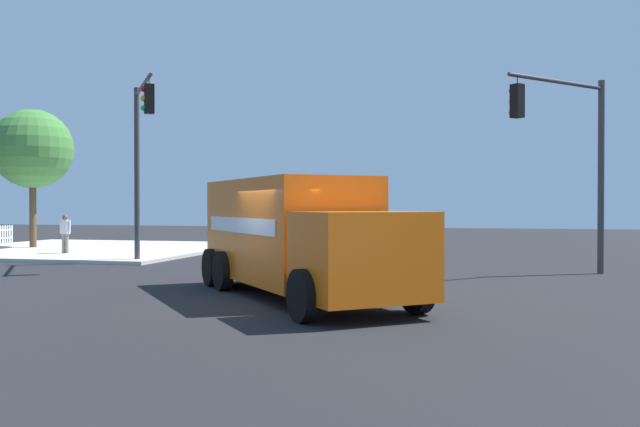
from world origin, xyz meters
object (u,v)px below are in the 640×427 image
traffic_light_primary (140,144)px  traffic_light_secondary (574,145)px  pedestrian_near_corner (65,231)px  pickup_silver (298,243)px  shade_tree_near (33,149)px  delivery_truck (298,235)px

traffic_light_primary → traffic_light_secondary: (0.09, 14.61, -0.33)m
traffic_light_primary → pedestrian_near_corner: (-3.13, -5.23, -3.29)m
pickup_silver → shade_tree_near: 15.38m
traffic_light_secondary → shade_tree_near: bearing=-105.0°
traffic_light_secondary → pedestrian_near_corner: size_ratio=3.76×
traffic_light_secondary → pickup_silver: (-2.59, -9.45, -3.28)m
traffic_light_primary → pickup_silver: (-2.50, 5.17, -3.62)m
pickup_silver → traffic_light_primary: bearing=-64.2°
delivery_truck → pickup_silver: (-9.14, -2.55, -0.73)m
traffic_light_secondary → pedestrian_near_corner: 20.32m
delivery_truck → shade_tree_near: 21.53m
pickup_silver → delivery_truck: bearing=15.6°
traffic_light_secondary → pedestrian_near_corner: traffic_light_secondary is taller
traffic_light_secondary → delivery_truck: bearing=-46.4°
pickup_silver → pedestrian_near_corner: 10.42m
delivery_truck → traffic_light_primary: size_ratio=1.19×
pedestrian_near_corner → shade_tree_near: size_ratio=0.24×
delivery_truck → traffic_light_secondary: traffic_light_secondary is taller
traffic_light_primary → traffic_light_secondary: bearing=89.6°
traffic_light_secondary → pedestrian_near_corner: bearing=-99.2°
traffic_light_secondary → pedestrian_near_corner: (-3.22, -19.84, -2.95)m
traffic_light_secondary → pickup_silver: 10.33m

